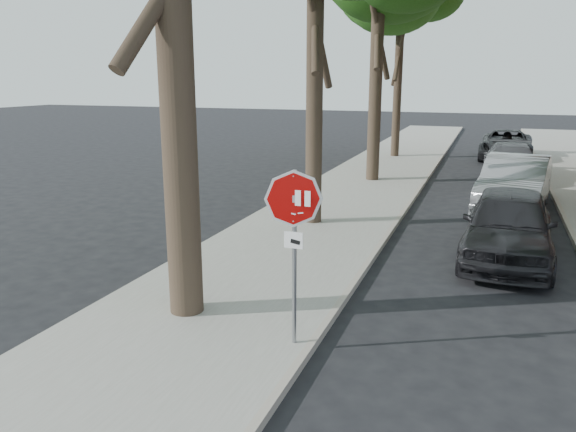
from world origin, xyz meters
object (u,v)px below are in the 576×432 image
Objects in this scene: stop_sign at (294,224)px; car_b at (515,184)px; car_a at (509,225)px; car_c at (511,163)px; tree_far at (401,6)px; car_d at (506,145)px.

stop_sign is 11.37m from car_b.
car_a is 10.43m from car_c.
car_b reaches higher than car_c.
car_b reaches higher than car_a.
car_c is at bearing -43.37° from tree_far.
stop_sign is 16.49m from car_c.
car_b is 0.97× the size of car_d.
stop_sign is 0.52× the size of car_b.
car_a reaches higher than car_c.
tree_far is 1.80× the size of car_d.
tree_far reaches higher than stop_sign.
car_c is at bearing -87.30° from car_d.
stop_sign is at bearing -99.13° from car_b.
car_c is (0.00, 5.29, -0.11)m from car_b.
car_d is (-0.07, 11.58, -0.11)m from car_b.
car_b is (0.27, 5.14, 0.04)m from car_a.
car_a is at bearing -71.88° from tree_far.
tree_far is at bearing 95.46° from stop_sign.
tree_far is at bearing 135.66° from car_c.
car_c is at bearing 97.82° from car_b.
car_a is 0.90× the size of car_d.
stop_sign reaches higher than car_b.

